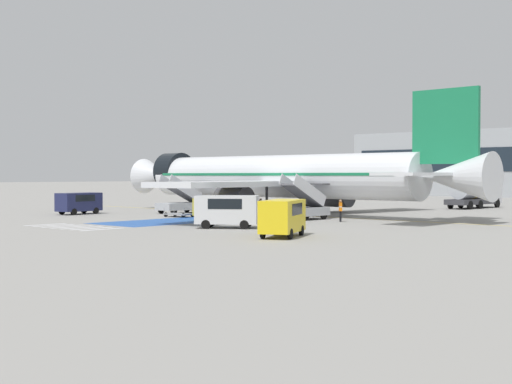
{
  "coord_description": "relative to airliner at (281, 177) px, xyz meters",
  "views": [
    {
      "loc": [
        44.37,
        -52.41,
        3.81
      ],
      "look_at": [
        -0.01,
        -2.84,
        2.21
      ],
      "focal_mm": 50.0,
      "sensor_mm": 36.0,
      "label": 1
    }
  ],
  "objects": [
    {
      "name": "service_van_0",
      "position": [
        -15.21,
        -12.33,
        -2.38
      ],
      "size": [
        2.29,
        4.47,
        2.07
      ],
      "rotation": [
        0.0,
        0.0,
        3.23
      ],
      "color": "#1E234C",
      "rests_on": "ground_plane"
    },
    {
      "name": "apron_walkway_bar_4",
      "position": [
        -0.06,
        -22.38,
        -3.62
      ],
      "size": [
        0.44,
        3.6,
        0.01
      ],
      "primitive_type": "cube",
      "color": "silver",
      "rests_on": "ground_plane"
    },
    {
      "name": "service_van_2",
      "position": [
        15.63,
        -18.63,
        -2.28
      ],
      "size": [
        3.51,
        4.81,
        2.27
      ],
      "rotation": [
        0.0,
        0.0,
        0.43
      ],
      "color": "yellow",
      "rests_on": "ground_plane"
    },
    {
      "name": "apron_walkway_bar_0",
      "position": [
        -4.86,
        -22.38,
        -3.62
      ],
      "size": [
        0.44,
        3.6,
        0.01
      ],
      "primitive_type": "cube",
      "color": "silver",
      "rests_on": "ground_plane"
    },
    {
      "name": "ground_crew_0",
      "position": [
        -0.3,
        -3.06,
        -2.61
      ],
      "size": [
        0.45,
        0.27,
        1.75
      ],
      "rotation": [
        0.0,
        0.0,
        3.05
      ],
      "color": "#2D2D33",
      "rests_on": "ground_plane"
    },
    {
      "name": "traffic_cone_0",
      "position": [
        4.29,
        -10.55,
        -3.38
      ],
      "size": [
        0.45,
        0.45,
        0.5
      ],
      "color": "orange",
      "rests_on": "ground_plane"
    },
    {
      "name": "apron_walkway_bar_2",
      "position": [
        -2.46,
        -22.38,
        -3.62
      ],
      "size": [
        0.44,
        3.6,
        0.01
      ],
      "primitive_type": "cube",
      "color": "silver",
      "rests_on": "ground_plane"
    },
    {
      "name": "apron_walkway_bar_6",
      "position": [
        2.34,
        -22.38,
        -3.62
      ],
      "size": [
        0.44,
        3.6,
        0.01
      ],
      "primitive_type": "cube",
      "color": "silver",
      "rests_on": "ground_plane"
    },
    {
      "name": "ground_plane",
      "position": [
        -0.9,
        0.25,
        -3.63
      ],
      "size": [
        600.0,
        600.0,
        0.0
      ],
      "primitive_type": "plane",
      "color": "gray"
    },
    {
      "name": "apron_leadline_yellow",
      "position": [
        -0.66,
        0.01,
        -3.62
      ],
      "size": [
        75.08,
        0.88,
        0.01
      ],
      "primitive_type": "cube",
      "rotation": [
        0.0,
        0.0,
        1.56
      ],
      "color": "gold",
      "rests_on": "ground_plane"
    },
    {
      "name": "service_van_3",
      "position": [
        8.02,
        -15.68,
        -2.24
      ],
      "size": [
        4.75,
        4.15,
        2.33
      ],
      "rotation": [
        0.0,
        0.0,
        5.33
      ],
      "color": "silver",
      "rests_on": "ground_plane"
    },
    {
      "name": "ground_crew_2",
      "position": [
        0.9,
        -3.99,
        -2.65
      ],
      "size": [
        0.26,
        0.44,
        1.7
      ],
      "rotation": [
        0.0,
        0.0,
        4.77
      ],
      "color": "black",
      "rests_on": "ground_plane"
    },
    {
      "name": "boarding_stairs_aft",
      "position": [
        6.29,
        -4.63,
        -2.65
      ],
      "size": [
        2.24,
        5.25,
        3.92
      ],
      "rotation": [
        0.0,
        0.0,
        -0.01
      ],
      "color": "#ADB2BA",
      "rests_on": "ground_plane"
    },
    {
      "name": "apron_walkway_bar_1",
      "position": [
        -3.66,
        -22.38,
        -3.62
      ],
      "size": [
        0.44,
        3.6,
        0.01
      ],
      "primitive_type": "cube",
      "color": "silver",
      "rests_on": "ground_plane"
    },
    {
      "name": "ground_crew_3",
      "position": [
        -3.59,
        -6.01,
        -2.54
      ],
      "size": [
        0.49,
        0.41,
        1.87
      ],
      "rotation": [
        0.0,
        0.0,
        5.78
      ],
      "color": "#2D2D33",
      "rests_on": "ground_plane"
    },
    {
      "name": "service_van_1",
      "position": [
        0.71,
        -8.94,
        -2.54
      ],
      "size": [
        4.1,
        4.9,
        1.78
      ],
      "rotation": [
        0.0,
        0.0,
        2.59
      ],
      "color": "yellow",
      "rests_on": "ground_plane"
    },
    {
      "name": "apron_stand_patch_blue",
      "position": [
        -0.66,
        -12.9,
        -3.62
      ],
      "size": [
        6.36,
        13.61,
        0.01
      ],
      "primitive_type": "cube",
      "color": "#2856A8",
      "rests_on": "ground_plane"
    },
    {
      "name": "fuel_tanker",
      "position": [
        7.75,
        25.04,
        -1.83
      ],
      "size": [
        3.02,
        9.28,
        3.55
      ],
      "rotation": [
        0.0,
        0.0,
        -0.05
      ],
      "color": "#38383D",
      "rests_on": "ground_plane"
    },
    {
      "name": "traffic_cone_1",
      "position": [
        7.24,
        -10.14,
        -3.34
      ],
      "size": [
        0.52,
        0.52,
        0.58
      ],
      "color": "orange",
      "rests_on": "ground_plane"
    },
    {
      "name": "apron_walkway_bar_3",
      "position": [
        -1.26,
        -22.38,
        -3.62
      ],
      "size": [
        0.44,
        3.6,
        0.01
      ],
      "primitive_type": "cube",
      "color": "silver",
      "rests_on": "ground_plane"
    },
    {
      "name": "apron_walkway_bar_5",
      "position": [
        1.14,
        -22.38,
        -3.62
      ],
      "size": [
        0.44,
        3.6,
        0.01
      ],
      "primitive_type": "cube",
      "color": "silver",
      "rests_on": "ground_plane"
    },
    {
      "name": "baggage_cart",
      "position": [
        -4.7,
        -8.82,
        -3.37
      ],
      "size": [
        2.78,
        1.83,
        0.87
      ],
      "rotation": [
        0.0,
        0.0,
        4.84
      ],
      "color": "gray",
      "rests_on": "ground_plane"
    },
    {
      "name": "airliner",
      "position": [
        0.0,
        0.0,
        0.0
      ],
      "size": [
        41.66,
        36.2,
        10.63
      ],
      "rotation": [
        0.0,
        0.0,
        1.56
      ],
      "color": "silver",
      "rests_on": "ground_plane"
    },
    {
      "name": "ground_crew_1",
      "position": [
        10.12,
        -4.64,
        -2.58
      ],
      "size": [
        0.46,
        0.47,
        1.8
      ],
      "rotation": [
        0.0,
        0.0,
        5.47
      ],
      "color": "black",
      "rests_on": "ground_plane"
    },
    {
      "name": "boarding_stairs_forward",
      "position": [
        -9.25,
        -4.49,
        -2.65
      ],
      "size": [
        2.24,
        5.25,
        3.87
      ],
      "rotation": [
        0.0,
        0.0,
        -0.01
      ],
      "color": "#ADB2BA",
      "rests_on": "ground_plane"
    }
  ]
}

